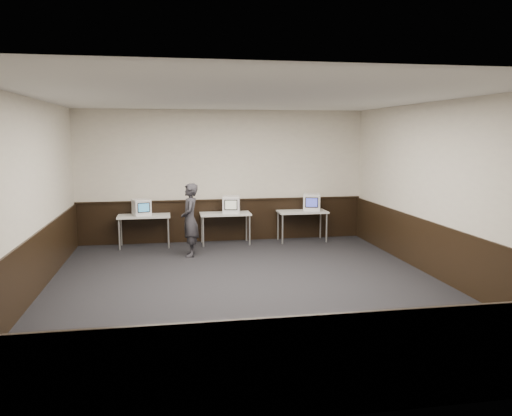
% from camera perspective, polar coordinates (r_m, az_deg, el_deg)
% --- Properties ---
extents(floor, '(8.00, 8.00, 0.00)m').
position_cam_1_polar(floor, '(8.62, -0.77, -9.19)').
color(floor, black).
rests_on(floor, ground).
extents(ceiling, '(8.00, 8.00, 0.00)m').
position_cam_1_polar(ceiling, '(8.24, -0.81, 12.54)').
color(ceiling, white).
rests_on(ceiling, back_wall).
extents(back_wall, '(7.00, 0.00, 7.00)m').
position_cam_1_polar(back_wall, '(12.22, -3.78, 3.65)').
color(back_wall, silver).
rests_on(back_wall, ground).
extents(front_wall, '(7.00, 0.00, 7.00)m').
position_cam_1_polar(front_wall, '(4.43, 7.51, -4.74)').
color(front_wall, silver).
rests_on(front_wall, ground).
extents(left_wall, '(0.00, 8.00, 8.00)m').
position_cam_1_polar(left_wall, '(8.46, -24.89, 0.80)').
color(left_wall, silver).
rests_on(left_wall, ground).
extents(right_wall, '(0.00, 8.00, 8.00)m').
position_cam_1_polar(right_wall, '(9.48, 20.59, 1.78)').
color(right_wall, silver).
rests_on(right_wall, ground).
extents(wainscot_back, '(6.98, 0.04, 1.00)m').
position_cam_1_polar(wainscot_back, '(12.34, -3.72, -1.45)').
color(wainscot_back, black).
rests_on(wainscot_back, back_wall).
extents(wainscot_front, '(6.98, 0.04, 1.00)m').
position_cam_1_polar(wainscot_front, '(4.82, 7.17, -17.54)').
color(wainscot_front, black).
rests_on(wainscot_front, front_wall).
extents(wainscot_left, '(0.04, 7.98, 1.00)m').
position_cam_1_polar(wainscot_left, '(8.66, -24.31, -6.43)').
color(wainscot_left, black).
rests_on(wainscot_left, left_wall).
extents(wainscot_right, '(0.04, 7.98, 1.00)m').
position_cam_1_polar(wainscot_right, '(9.65, 20.16, -4.72)').
color(wainscot_right, black).
rests_on(wainscot_right, right_wall).
extents(wainscot_rail, '(6.98, 0.06, 0.04)m').
position_cam_1_polar(wainscot_rail, '(12.25, -3.73, 0.93)').
color(wainscot_rail, black).
rests_on(wainscot_rail, wainscot_back).
extents(desk_left, '(1.20, 0.60, 0.75)m').
position_cam_1_polar(desk_left, '(11.88, -12.67, -1.15)').
color(desk_left, silver).
rests_on(desk_left, ground).
extents(desk_center, '(1.20, 0.60, 0.75)m').
position_cam_1_polar(desk_center, '(11.94, -3.53, -0.91)').
color(desk_center, silver).
rests_on(desk_center, ground).
extents(desk_right, '(1.20, 0.60, 0.75)m').
position_cam_1_polar(desk_right, '(12.29, 5.30, -0.66)').
color(desk_right, silver).
rests_on(desk_right, ground).
extents(emac_left, '(0.48, 0.49, 0.37)m').
position_cam_1_polar(emac_left, '(11.84, -12.95, 0.08)').
color(emac_left, white).
rests_on(emac_left, desk_left).
extents(emac_center, '(0.47, 0.49, 0.41)m').
position_cam_1_polar(emac_center, '(11.91, -2.84, 0.40)').
color(emac_center, white).
rests_on(emac_center, desk_center).
extents(emac_right, '(0.52, 0.53, 0.41)m').
position_cam_1_polar(emac_right, '(12.35, 6.38, 0.67)').
color(emac_right, white).
rests_on(emac_right, desk_right).
extents(person, '(0.40, 0.59, 1.58)m').
position_cam_1_polar(person, '(10.80, -7.56, -1.37)').
color(person, '#28272D').
rests_on(person, ground).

